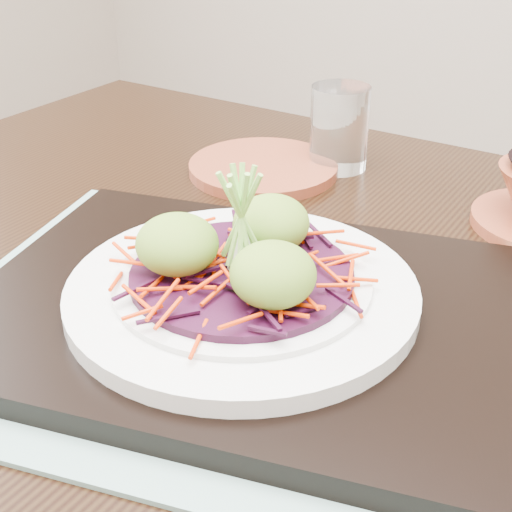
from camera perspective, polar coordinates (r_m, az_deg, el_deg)
The scene contains 10 objects.
dining_table at distance 0.66m, azimuth 5.39°, elevation -10.24°, with size 1.20×0.81×0.75m.
placemat at distance 0.56m, azimuth -1.10°, elevation -5.28°, with size 0.47×0.37×0.00m, color gray.
serving_tray at distance 0.55m, azimuth -1.11°, elevation -4.31°, with size 0.41×0.31×0.02m, color black.
white_plate at distance 0.54m, azimuth -1.13°, elevation -2.71°, with size 0.27×0.27×0.02m.
cabbage_bed at distance 0.53m, azimuth -1.14°, elevation -1.48°, with size 0.17×0.17×0.01m, color #300924.
carrot_julienne at distance 0.53m, azimuth -1.15°, elevation -0.72°, with size 0.21×0.21×0.01m, color red, non-canonical shape.
guacamole_scoops at distance 0.52m, azimuth -1.21°, elevation 0.73°, with size 0.15×0.13×0.05m.
scallion_garnish at distance 0.51m, azimuth -1.19°, elevation 2.76°, with size 0.06×0.06×0.09m, color #86C74F, non-canonical shape.
terracotta_side_plate at distance 0.83m, azimuth 0.59°, elevation 7.08°, with size 0.17×0.17×0.01m, color maroon.
water_glass at distance 0.84m, azimuth 6.67°, elevation 10.16°, with size 0.07×0.07×0.10m, color white.
Camera 1 is at (0.20, -0.36, 1.06)m, focal length 50.00 mm.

